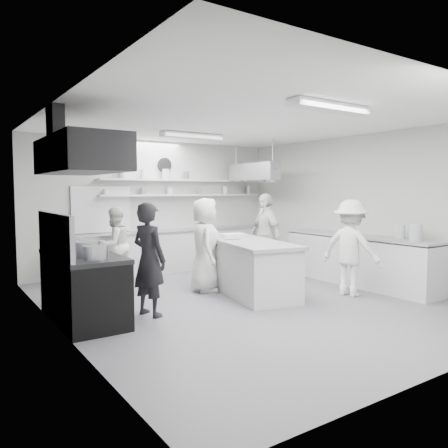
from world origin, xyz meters
TOP-DOWN VIEW (x-y plane):
  - floor at (0.00, 0.00)m, footprint 6.00×7.00m
  - ceiling at (0.00, 0.00)m, footprint 6.00×7.00m
  - wall_back at (0.00, 3.50)m, footprint 6.00×0.04m
  - wall_left at (-3.00, 0.00)m, footprint 0.04×7.00m
  - wall_right at (3.00, 0.00)m, footprint 0.04×7.00m
  - stove at (-2.60, 0.40)m, footprint 0.80×1.80m
  - exhaust_hood at (-2.60, 0.40)m, footprint 0.85×2.00m
  - back_counter at (0.30, 3.20)m, footprint 5.00×0.60m
  - shelf_lower at (0.70, 3.37)m, footprint 4.20×0.26m
  - shelf_upper at (0.70, 3.37)m, footprint 4.20×0.26m
  - pass_through_window at (-1.30, 3.48)m, footprint 1.30×0.04m
  - wall_clock at (0.20, 3.46)m, footprint 0.32×0.05m
  - right_counter at (2.65, -0.20)m, footprint 0.74×3.30m
  - pot_rack at (2.00, 2.40)m, footprint 0.30×1.60m
  - light_fixture_front at (0.00, -1.80)m, footprint 1.30×0.25m
  - light_fixture_rear at (0.00, 1.80)m, footprint 1.30×0.25m
  - prep_island at (0.39, 0.51)m, footprint 1.37×2.60m
  - stove_pot at (-2.60, 0.16)m, footprint 0.37×0.37m
  - cook_stove at (-1.72, 0.09)m, footprint 0.58×0.71m
  - cook_back at (-1.33, 2.63)m, footprint 0.90×0.79m
  - cook_island_left at (-0.20, 1.00)m, footprint 0.85×0.99m
  - cook_island_right at (1.57, 1.41)m, footprint 0.58×1.10m
  - cook_right at (1.75, -0.74)m, footprint 0.87×1.22m
  - bowl_island_a at (0.25, 0.76)m, footprint 0.31×0.31m
  - bowl_island_b at (0.58, 0.91)m, footprint 0.28×0.28m
  - bowl_right at (2.44, -0.09)m, footprint 0.27×0.27m

SIDE VIEW (x-z plane):
  - floor at x=0.00m, z-range -0.02..0.00m
  - stove at x=-2.60m, z-range 0.00..0.90m
  - prep_island at x=0.39m, z-range 0.00..0.91m
  - back_counter at x=0.30m, z-range 0.00..0.92m
  - right_counter at x=2.65m, z-range 0.00..0.94m
  - cook_back at x=-1.33m, z-range 0.00..1.53m
  - cook_stove at x=-1.72m, z-range 0.00..1.69m
  - cook_right at x=1.75m, z-range 0.00..1.70m
  - cook_island_left at x=-0.20m, z-range 0.00..1.72m
  - cook_island_right at x=1.57m, z-range 0.00..1.79m
  - bowl_island_b at x=0.58m, z-range 0.91..0.98m
  - bowl_island_a at x=0.25m, z-range 0.91..0.98m
  - bowl_right at x=2.44m, z-range 0.94..0.99m
  - stove_pot at x=-2.60m, z-range 0.91..1.16m
  - pass_through_window at x=-1.30m, z-range 0.95..1.95m
  - wall_back at x=0.00m, z-range 0.00..3.00m
  - wall_left at x=-3.00m, z-range 0.00..3.00m
  - wall_right at x=3.00m, z-range 0.00..3.00m
  - shelf_lower at x=0.70m, z-range 1.73..1.77m
  - shelf_upper at x=0.70m, z-range 2.08..2.12m
  - pot_rack at x=2.00m, z-range 2.10..2.50m
  - exhaust_hood at x=-2.60m, z-range 2.10..2.60m
  - wall_clock at x=0.20m, z-range 2.29..2.61m
  - light_fixture_front at x=0.00m, z-range 2.89..2.99m
  - light_fixture_rear at x=0.00m, z-range 2.89..2.99m
  - ceiling at x=0.00m, z-range 3.00..3.02m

